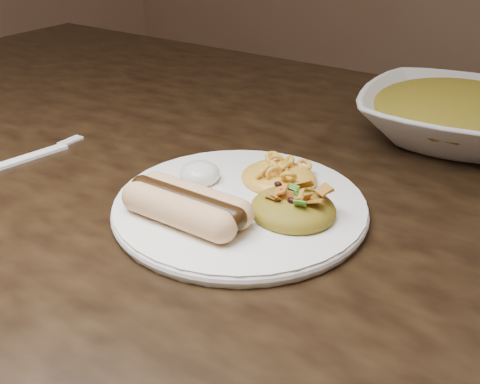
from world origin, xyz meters
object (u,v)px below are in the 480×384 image
Objects in this scene: plate at (240,206)px; serving_bowl at (457,118)px; table at (215,212)px; fork at (30,157)px.

plate is 0.35m from serving_bowl.
plate is 1.03× the size of serving_bowl.
table is 0.25m from fork.
plate is 0.30m from fork.
table is 0.19m from plate.
table is 6.33× the size of serving_bowl.
fork is at bearing -139.50° from table.
table is 6.14× the size of plate.
fork is at bearing -139.73° from serving_bowl.
plate reaches higher than table.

